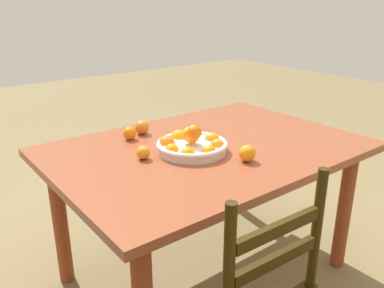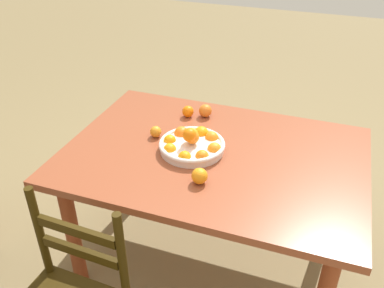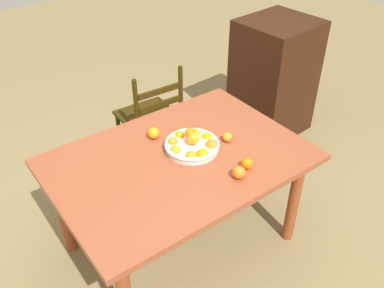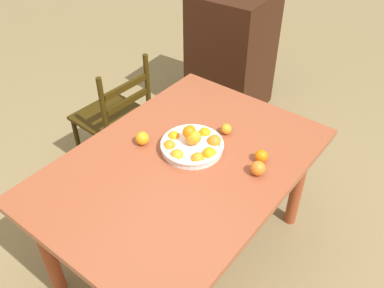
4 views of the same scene
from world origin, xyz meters
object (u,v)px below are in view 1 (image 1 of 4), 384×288
object	(u,v)px
dining_table	(207,164)
orange_loose_3	(130,133)
fruit_bowl	(192,145)
orange_loose_0	(142,127)
orange_loose_1	(143,153)
orange_loose_2	(247,153)

from	to	relation	value
dining_table	orange_loose_3	bearing A→B (deg)	-50.94
fruit_bowl	orange_loose_0	bearing A→B (deg)	-82.20
fruit_bowl	orange_loose_0	world-z (taller)	fruit_bowl
fruit_bowl	orange_loose_1	size ratio (longest dim) A/B	5.50
orange_loose_1	orange_loose_2	bearing A→B (deg)	139.18
orange_loose_2	orange_loose_3	distance (m)	0.65
orange_loose_3	fruit_bowl	bearing A→B (deg)	113.63
dining_table	orange_loose_0	xyz separation A→B (m)	(0.16, -0.36, 0.14)
orange_loose_0	orange_loose_2	world-z (taller)	same
fruit_bowl	orange_loose_2	bearing A→B (deg)	116.79
dining_table	orange_loose_0	bearing A→B (deg)	-65.33
dining_table	fruit_bowl	bearing A→B (deg)	8.14
dining_table	orange_loose_3	size ratio (longest dim) A/B	22.41
dining_table	fruit_bowl	size ratio (longest dim) A/B	4.45
orange_loose_0	orange_loose_3	bearing A→B (deg)	20.71
dining_table	orange_loose_1	bearing A→B (deg)	-7.37
fruit_bowl	orange_loose_1	world-z (taller)	fruit_bowl
orange_loose_0	orange_loose_3	distance (m)	0.10
fruit_bowl	orange_loose_2	world-z (taller)	fruit_bowl
orange_loose_0	orange_loose_1	distance (m)	0.36
orange_loose_1	orange_loose_0	bearing A→B (deg)	-120.13
fruit_bowl	orange_loose_2	xyz separation A→B (m)	(-0.13, 0.25, 0.00)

